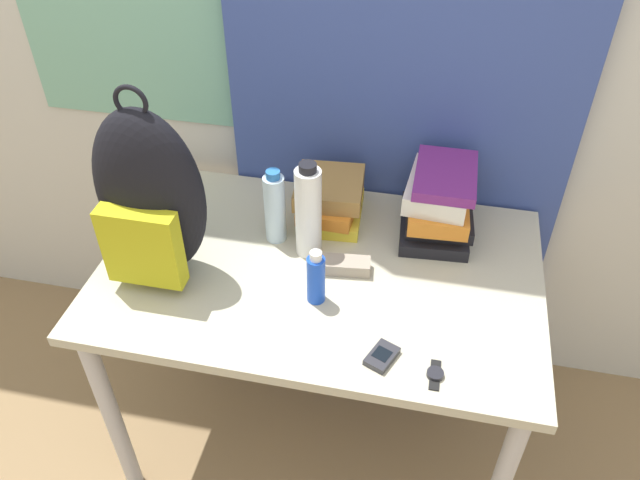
{
  "coord_description": "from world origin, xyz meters",
  "views": [
    {
      "loc": [
        0.26,
        -0.85,
        1.91
      ],
      "look_at": [
        0.0,
        0.38,
        0.85
      ],
      "focal_mm": 35.0,
      "sensor_mm": 36.0,
      "label": 1
    }
  ],
  "objects": [
    {
      "name": "cell_phone",
      "position": [
        0.21,
        0.11,
        0.76
      ],
      "size": [
        0.08,
        0.1,
        0.02
      ],
      "color": "#2D2D33",
      "rests_on": "desk"
    },
    {
      "name": "water_bottle",
      "position": [
        -0.15,
        0.48,
        0.86
      ],
      "size": [
        0.06,
        0.06,
        0.23
      ],
      "color": "silver",
      "rests_on": "desk"
    },
    {
      "name": "book_stack_left",
      "position": [
        -0.02,
        0.62,
        0.82
      ],
      "size": [
        0.21,
        0.24,
        0.13
      ],
      "color": "yellow",
      "rests_on": "desk"
    },
    {
      "name": "book_stack_center",
      "position": [
        0.3,
        0.61,
        0.85
      ],
      "size": [
        0.22,
        0.28,
        0.21
      ],
      "color": "black",
      "rests_on": "desk"
    },
    {
      "name": "wall_back",
      "position": [
        -0.0,
        0.85,
        1.25
      ],
      "size": [
        6.0,
        0.06,
        2.5
      ],
      "color": "beige",
      "rests_on": "ground_plane"
    },
    {
      "name": "wristwatch",
      "position": [
        0.33,
        0.08,
        0.75
      ],
      "size": [
        0.04,
        0.09,
        0.01
      ],
      "color": "black",
      "rests_on": "desk"
    },
    {
      "name": "curtain_blue",
      "position": [
        0.15,
        0.8,
        1.25
      ],
      "size": [
        1.02,
        0.04,
        2.5
      ],
      "color": "#384C93",
      "rests_on": "ground_plane"
    },
    {
      "name": "backpack",
      "position": [
        -0.42,
        0.3,
        0.98
      ],
      "size": [
        0.29,
        0.2,
        0.54
      ],
      "color": "black",
      "rests_on": "desk"
    },
    {
      "name": "sunglasses_case",
      "position": [
        0.06,
        0.39,
        0.77
      ],
      "size": [
        0.16,
        0.07,
        0.04
      ],
      "color": "gray",
      "rests_on": "desk"
    },
    {
      "name": "sports_bottle",
      "position": [
        -0.05,
        0.45,
        0.89
      ],
      "size": [
        0.07,
        0.07,
        0.29
      ],
      "color": "white",
      "rests_on": "desk"
    },
    {
      "name": "desk",
      "position": [
        0.0,
        0.38,
        0.66
      ],
      "size": [
        1.2,
        0.77,
        0.75
      ],
      "color": "#B7B299",
      "rests_on": "ground_plane"
    },
    {
      "name": "sunscreen_bottle",
      "position": [
        0.01,
        0.27,
        0.82
      ],
      "size": [
        0.05,
        0.05,
        0.16
      ],
      "color": "blue",
      "rests_on": "desk"
    }
  ]
}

